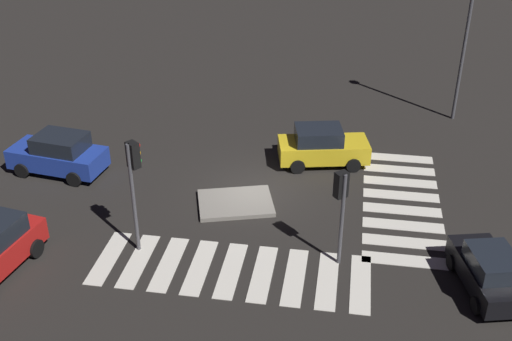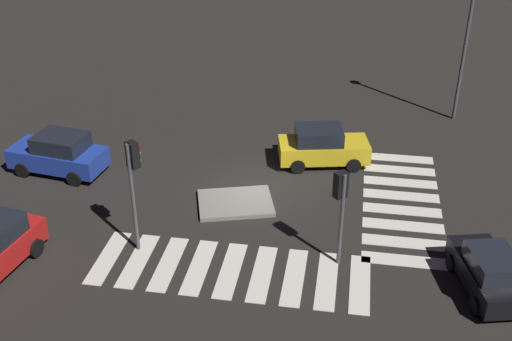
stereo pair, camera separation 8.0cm
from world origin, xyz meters
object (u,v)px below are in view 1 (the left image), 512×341
Objects in this scene: car_blue at (58,154)px; street_lamp at (470,11)px; traffic_island at (236,203)px; traffic_light_east at (341,195)px; traffic_light_south at (134,170)px; car_black at (489,271)px; car_yellow at (322,146)px.

street_lamp is (18.31, 8.94, 4.89)m from car_blue.
traffic_island is 6.01m from traffic_light_east.
car_blue is (-8.40, 1.47, 0.83)m from traffic_island.
traffic_light_south is at bearing -132.58° from street_lamp.
street_lamp reaches higher than car_blue.
traffic_light_east is (4.34, -3.15, 2.71)m from traffic_island.
traffic_island is at bearing 53.36° from car_black.
street_lamp is at bearing -146.24° from car_blue.
traffic_light_south is 19.10m from street_lamp.
car_black is at bearing -91.71° from street_lamp.
car_blue is at bearing 30.29° from traffic_light_east.
car_blue reaches higher than traffic_island.
car_yellow is at bearing -136.95° from street_lamp.
street_lamp is (6.62, 6.19, 4.92)m from car_yellow.
traffic_light_east reaches higher than car_blue.
car_blue is 1.01× the size of traffic_light_south.
car_yellow is 0.99× the size of traffic_light_south.
car_black is at bearing -22.66° from traffic_island.
traffic_light_east is (12.75, -4.62, 1.88)m from car_blue.
street_lamp is at bearing -6.03° from traffic_light_south.
traffic_light_east is (7.25, 0.39, -0.56)m from traffic_light_south.
car_blue is 1.22× the size of traffic_light_east.
traffic_island is 0.91× the size of car_black.
street_lamp is at bearing -62.09° from traffic_light_east.
car_blue is 13.69m from traffic_light_east.
car_yellow is at bearing 52.15° from traffic_island.
traffic_island is at bearing -139.98° from car_yellow.
car_yellow reaches higher than traffic_island.
traffic_island is 0.82× the size of car_yellow.
car_yellow is (-6.20, 8.18, 0.10)m from car_black.
traffic_island is 8.57m from car_blue.
traffic_light_south reaches higher than traffic_light_east.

